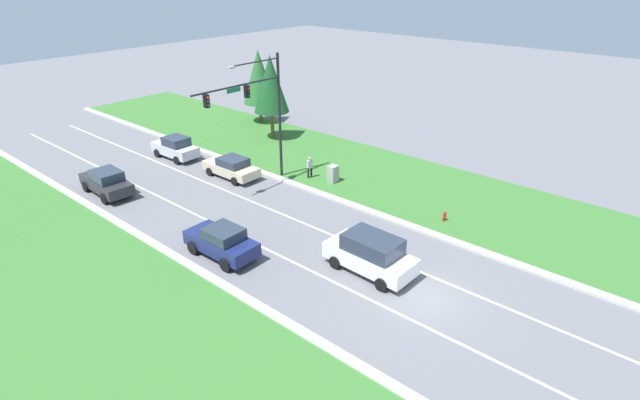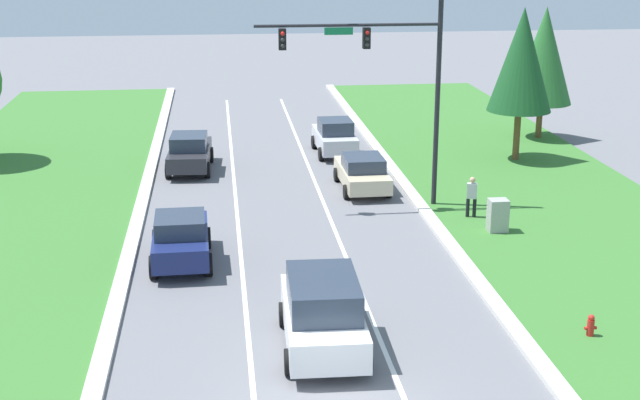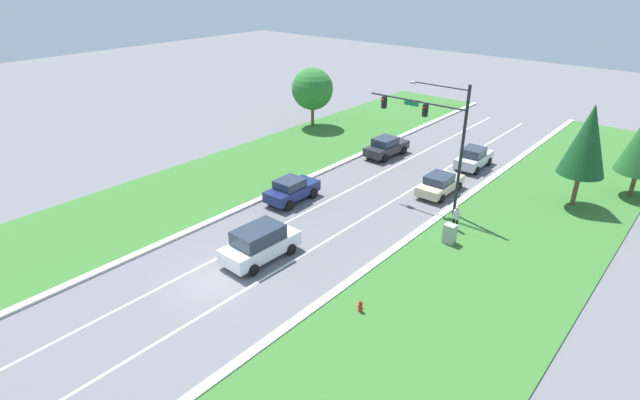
# 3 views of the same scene
# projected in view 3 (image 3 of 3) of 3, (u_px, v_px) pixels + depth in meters

# --- Properties ---
(ground_plane) EXTENTS (160.00, 160.00, 0.00)m
(ground_plane) POSITION_uv_depth(u_px,v_px,m) (213.00, 283.00, 26.94)
(ground_plane) COLOR slate
(curb_strip_right) EXTENTS (0.50, 90.00, 0.15)m
(curb_strip_right) POSITION_uv_depth(u_px,v_px,m) (288.00, 326.00, 23.60)
(curb_strip_right) COLOR beige
(curb_strip_right) RESTS_ON ground_plane
(curb_strip_left) EXTENTS (0.50, 90.00, 0.15)m
(curb_strip_left) POSITION_uv_depth(u_px,v_px,m) (153.00, 247.00, 30.21)
(curb_strip_left) COLOR beige
(curb_strip_left) RESTS_ON ground_plane
(grass_verge_right) EXTENTS (10.00, 90.00, 0.08)m
(grass_verge_right) POSITION_uv_depth(u_px,v_px,m) (381.00, 381.00, 20.55)
(grass_verge_right) COLOR #38702D
(grass_verge_right) RESTS_ON ground_plane
(grass_verge_left) EXTENTS (10.00, 90.00, 0.08)m
(grass_verge_left) POSITION_uv_depth(u_px,v_px,m) (109.00, 221.00, 33.29)
(grass_verge_left) COLOR #38702D
(grass_verge_left) RESTS_ON ground_plane
(lane_stripe_inner_left) EXTENTS (0.14, 81.00, 0.01)m
(lane_stripe_inner_left) POSITION_uv_depth(u_px,v_px,m) (192.00, 271.00, 27.99)
(lane_stripe_inner_left) COLOR white
(lane_stripe_inner_left) RESTS_ON ground_plane
(lane_stripe_inner_right) EXTENTS (0.14, 81.00, 0.01)m
(lane_stripe_inner_right) POSITION_uv_depth(u_px,v_px,m) (235.00, 296.00, 25.88)
(lane_stripe_inner_right) COLOR white
(lane_stripe_inner_right) RESTS_ON ground_plane
(traffic_signal_mast) EXTENTS (7.30, 0.41, 8.94)m
(traffic_signal_mast) POSITION_uv_depth(u_px,v_px,m) (437.00, 127.00, 32.76)
(traffic_signal_mast) COLOR black
(traffic_signal_mast) RESTS_ON ground_plane
(champagne_sedan) EXTENTS (2.06, 4.53, 1.54)m
(champagne_sedan) POSITION_uv_depth(u_px,v_px,m) (440.00, 184.00, 37.12)
(champagne_sedan) COLOR beige
(champagne_sedan) RESTS_ON ground_plane
(charcoal_sedan) EXTENTS (2.19, 4.66, 1.76)m
(charcoal_sedan) POSITION_uv_depth(u_px,v_px,m) (386.00, 147.00, 44.29)
(charcoal_sedan) COLOR #28282D
(charcoal_sedan) RESTS_ON ground_plane
(white_suv) EXTENTS (2.31, 4.80, 2.04)m
(white_suv) POSITION_uv_depth(u_px,v_px,m) (260.00, 243.00, 28.73)
(white_suv) COLOR white
(white_suv) RESTS_ON ground_plane
(silver_sedan) EXTENTS (2.04, 4.25, 1.80)m
(silver_sedan) POSITION_uv_depth(u_px,v_px,m) (474.00, 158.00, 41.75)
(silver_sedan) COLOR silver
(silver_sedan) RESTS_ON ground_plane
(navy_sedan) EXTENTS (2.10, 4.31, 1.74)m
(navy_sedan) POSITION_uv_depth(u_px,v_px,m) (292.00, 190.00, 35.88)
(navy_sedan) COLOR navy
(navy_sedan) RESTS_ON ground_plane
(utility_cabinet) EXTENTS (0.70, 0.60, 1.30)m
(utility_cabinet) POSITION_uv_depth(u_px,v_px,m) (450.00, 234.00, 30.45)
(utility_cabinet) COLOR #9E9E99
(utility_cabinet) RESTS_ON ground_plane
(pedestrian) EXTENTS (0.43, 0.33, 1.69)m
(pedestrian) POSITION_uv_depth(u_px,v_px,m) (456.00, 217.00, 31.84)
(pedestrian) COLOR black
(pedestrian) RESTS_ON ground_plane
(fire_hydrant) EXTENTS (0.34, 0.20, 0.70)m
(fire_hydrant) POSITION_uv_depth(u_px,v_px,m) (360.00, 307.00, 24.51)
(fire_hydrant) COLOR red
(fire_hydrant) RESTS_ON ground_plane
(oak_near_left_tree) EXTENTS (4.26, 4.26, 6.11)m
(oak_near_left_tree) POSITION_uv_depth(u_px,v_px,m) (312.00, 89.00, 51.05)
(oak_near_left_tree) COLOR brown
(oak_near_left_tree) RESTS_ON ground_plane
(conifer_far_right_tree) EXTENTS (3.07, 3.07, 7.39)m
(conifer_far_right_tree) POSITION_uv_depth(u_px,v_px,m) (587.00, 140.00, 33.36)
(conifer_far_right_tree) COLOR brown
(conifer_far_right_tree) RESTS_ON ground_plane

